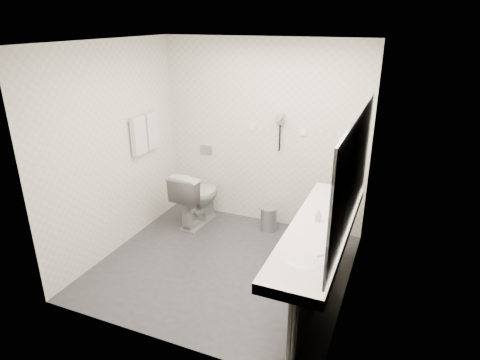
% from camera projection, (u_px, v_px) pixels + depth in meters
% --- Properties ---
extents(floor, '(2.80, 2.80, 0.00)m').
position_uv_depth(floor, '(223.00, 266.00, 4.84)').
color(floor, '#2F2E33').
rests_on(floor, ground).
extents(ceiling, '(2.80, 2.80, 0.00)m').
position_uv_depth(ceiling, '(219.00, 41.00, 3.91)').
color(ceiling, white).
rests_on(ceiling, wall_back).
extents(wall_back, '(2.80, 0.00, 2.80)m').
position_uv_depth(wall_back, '(263.00, 135.00, 5.49)').
color(wall_back, silver).
rests_on(wall_back, floor).
extents(wall_front, '(2.80, 0.00, 2.80)m').
position_uv_depth(wall_front, '(152.00, 216.00, 3.26)').
color(wall_front, silver).
rests_on(wall_front, floor).
extents(wall_left, '(0.00, 2.60, 2.60)m').
position_uv_depth(wall_left, '(114.00, 150.00, 4.88)').
color(wall_left, silver).
rests_on(wall_left, floor).
extents(wall_right, '(0.00, 2.60, 2.60)m').
position_uv_depth(wall_right, '(356.00, 184.00, 3.88)').
color(wall_right, silver).
rests_on(wall_right, floor).
extents(vanity_counter, '(0.55, 2.20, 0.10)m').
position_uv_depth(vanity_counter, '(319.00, 231.00, 3.97)').
color(vanity_counter, white).
rests_on(vanity_counter, floor).
extents(vanity_panel, '(0.03, 2.15, 0.75)m').
position_uv_depth(vanity_panel, '(319.00, 269.00, 4.12)').
color(vanity_panel, gray).
rests_on(vanity_panel, floor).
extents(vanity_post_near, '(0.06, 0.06, 0.75)m').
position_uv_depth(vanity_post_near, '(293.00, 340.00, 3.21)').
color(vanity_post_near, silver).
rests_on(vanity_post_near, floor).
extents(vanity_post_far, '(0.06, 0.06, 0.75)m').
position_uv_depth(vanity_post_far, '(340.00, 224.00, 5.00)').
color(vanity_post_far, silver).
rests_on(vanity_post_far, floor).
extents(mirror, '(0.02, 2.20, 1.05)m').
position_uv_depth(mirror, '(354.00, 171.00, 3.64)').
color(mirror, '#B2BCC6').
rests_on(mirror, wall_right).
extents(basin_near, '(0.40, 0.31, 0.05)m').
position_uv_depth(basin_near, '(302.00, 262.00, 3.40)').
color(basin_near, white).
rests_on(basin_near, vanity_counter).
extents(basin_far, '(0.40, 0.31, 0.05)m').
position_uv_depth(basin_far, '(333.00, 202.00, 4.51)').
color(basin_far, white).
rests_on(basin_far, vanity_counter).
extents(faucet_near, '(0.04, 0.04, 0.15)m').
position_uv_depth(faucet_near, '(327.00, 258.00, 3.29)').
color(faucet_near, silver).
rests_on(faucet_near, vanity_counter).
extents(faucet_far, '(0.04, 0.04, 0.15)m').
position_uv_depth(faucet_far, '(352.00, 197.00, 4.41)').
color(faucet_far, silver).
rests_on(faucet_far, vanity_counter).
extents(soap_bottle_a, '(0.06, 0.06, 0.11)m').
position_uv_depth(soap_bottle_a, '(318.00, 216.00, 4.03)').
color(soap_bottle_a, white).
rests_on(soap_bottle_a, vanity_counter).
extents(soap_bottle_b, '(0.07, 0.07, 0.08)m').
position_uv_depth(soap_bottle_b, '(318.00, 213.00, 4.12)').
color(soap_bottle_b, white).
rests_on(soap_bottle_b, vanity_counter).
extents(glass_left, '(0.06, 0.06, 0.10)m').
position_uv_depth(glass_left, '(335.00, 214.00, 4.08)').
color(glass_left, silver).
rests_on(glass_left, vanity_counter).
extents(glass_right, '(0.07, 0.07, 0.12)m').
position_uv_depth(glass_right, '(340.00, 211.00, 4.13)').
color(glass_right, silver).
rests_on(glass_right, vanity_counter).
extents(toilet, '(0.51, 0.82, 0.79)m').
position_uv_depth(toilet, '(197.00, 197.00, 5.71)').
color(toilet, white).
rests_on(toilet, floor).
extents(flush_plate, '(0.18, 0.02, 0.12)m').
position_uv_depth(flush_plate, '(206.00, 150.00, 5.89)').
color(flush_plate, '#B2B5BA').
rests_on(flush_plate, wall_back).
extents(pedal_bin, '(0.30, 0.30, 0.32)m').
position_uv_depth(pedal_bin, '(269.00, 219.00, 5.60)').
color(pedal_bin, '#B2B5BA').
rests_on(pedal_bin, floor).
extents(bin_lid, '(0.23, 0.23, 0.02)m').
position_uv_depth(bin_lid, '(269.00, 208.00, 5.54)').
color(bin_lid, '#B2B5BA').
rests_on(bin_lid, pedal_bin).
extents(towel_rail, '(0.02, 0.62, 0.02)m').
position_uv_depth(towel_rail, '(143.00, 116.00, 5.22)').
color(towel_rail, silver).
rests_on(towel_rail, wall_left).
extents(towel_near, '(0.07, 0.24, 0.48)m').
position_uv_depth(towel_near, '(139.00, 136.00, 5.18)').
color(towel_near, silver).
rests_on(towel_near, towel_rail).
extents(towel_far, '(0.07, 0.24, 0.48)m').
position_uv_depth(towel_far, '(151.00, 130.00, 5.42)').
color(towel_far, silver).
rests_on(towel_far, towel_rail).
extents(dryer_cradle, '(0.10, 0.04, 0.14)m').
position_uv_depth(dryer_cradle, '(281.00, 119.00, 5.28)').
color(dryer_cradle, '#939398').
rests_on(dryer_cradle, wall_back).
extents(dryer_barrel, '(0.08, 0.14, 0.08)m').
position_uv_depth(dryer_barrel, '(279.00, 118.00, 5.21)').
color(dryer_barrel, '#939398').
rests_on(dryer_barrel, dryer_cradle).
extents(dryer_cord, '(0.02, 0.02, 0.35)m').
position_uv_depth(dryer_cord, '(280.00, 138.00, 5.36)').
color(dryer_cord, black).
rests_on(dryer_cord, dryer_cradle).
extents(switch_plate_a, '(0.09, 0.02, 0.09)m').
position_uv_depth(switch_plate_a, '(252.00, 127.00, 5.50)').
color(switch_plate_a, white).
rests_on(switch_plate_a, wall_back).
extents(switch_plate_b, '(0.09, 0.02, 0.09)m').
position_uv_depth(switch_plate_b, '(303.00, 132.00, 5.25)').
color(switch_plate_b, white).
rests_on(switch_plate_b, wall_back).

